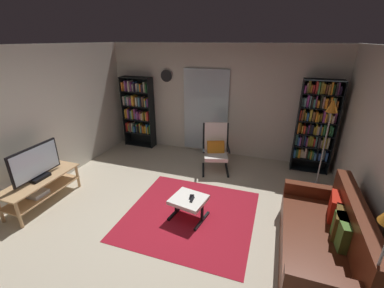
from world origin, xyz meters
TOP-DOWN VIEW (x-y plane):
  - ground_plane at (0.00, 0.00)m, footprint 7.02×7.02m
  - wall_back at (0.00, 2.90)m, footprint 5.60×0.06m
  - wall_left at (-2.70, 0.00)m, footprint 0.06×6.00m
  - glass_door_panel at (-0.27, 2.83)m, footprint 1.10×0.01m
  - area_rug at (0.23, 0.28)m, footprint 2.04×1.99m
  - tv_stand at (-2.31, -0.24)m, footprint 0.50×1.34m
  - television at (-2.30, -0.22)m, footprint 0.20×0.90m
  - bookshelf_near_tv at (-2.04, 2.70)m, footprint 0.80×0.30m
  - bookshelf_near_sofa at (2.17, 2.62)m, footprint 0.75×0.30m
  - leather_sofa at (2.14, -0.03)m, footprint 0.87×1.89m
  - lounge_armchair at (0.22, 1.99)m, footprint 0.72×0.78m
  - ottoman at (0.23, 0.21)m, footprint 0.60×0.56m
  - tv_remote at (0.30, 0.19)m, footprint 0.04×0.14m
  - cell_phone at (0.26, 0.25)m, footprint 0.09×0.15m
  - floor_lamp_by_shelf at (2.28, 1.96)m, footprint 0.22×0.22m
  - wall_clock at (-1.26, 2.82)m, footprint 0.29×0.03m

SIDE VIEW (x-z plane):
  - ground_plane at x=0.00m, z-range 0.00..0.00m
  - area_rug at x=0.23m, z-range 0.00..0.01m
  - ottoman at x=0.23m, z-range 0.12..0.48m
  - leather_sofa at x=2.14m, z-range -0.13..0.77m
  - tv_stand at x=-2.31m, z-range 0.08..0.56m
  - cell_phone at x=0.26m, z-range 0.37..0.38m
  - tv_remote at x=0.30m, z-range 0.37..0.38m
  - lounge_armchair at x=0.22m, z-range 0.02..1.05m
  - television at x=-2.30m, z-range 0.47..1.05m
  - bookshelf_near_tv at x=-2.04m, z-range 0.08..1.88m
  - glass_door_panel at x=-0.27m, z-range 0.05..2.05m
  - bookshelf_near_sofa at x=2.17m, z-range 0.08..2.03m
  - wall_back at x=0.00m, z-range 0.00..2.60m
  - wall_left at x=-2.70m, z-range 0.00..2.60m
  - floor_lamp_by_shelf at x=2.28m, z-range 0.53..2.23m
  - wall_clock at x=-1.26m, z-range 1.71..2.00m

